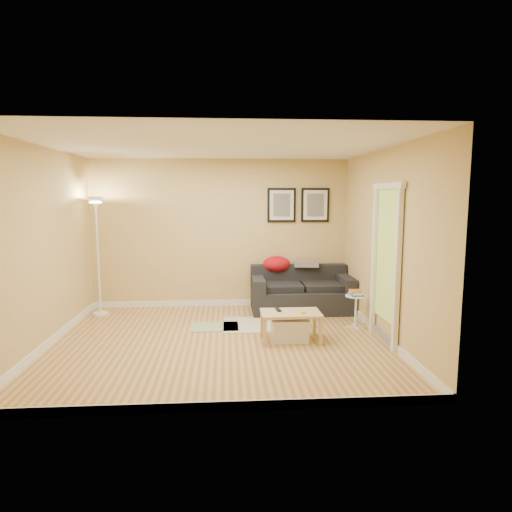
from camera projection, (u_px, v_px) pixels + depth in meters
name	position (u px, v px, depth m)	size (l,w,h in m)	color
floor	(220.00, 341.00, 6.02)	(4.50, 4.50, 0.00)	tan
ceiling	(218.00, 145.00, 5.67)	(4.50, 4.50, 0.00)	white
wall_back	(220.00, 234.00, 7.82)	(4.50, 4.50, 0.00)	#D9BC6F
wall_front	(216.00, 272.00, 3.87)	(4.50, 4.50, 0.00)	#D9BC6F
wall_left	(43.00, 248.00, 5.69)	(4.00, 4.00, 0.00)	#D9BC6F
wall_right	(385.00, 245.00, 6.00)	(4.00, 4.00, 0.00)	#D9BC6F
baseboard_back	(221.00, 303.00, 7.98)	(4.50, 0.02, 0.10)	white
baseboard_front	(217.00, 406.00, 4.04)	(4.50, 0.02, 0.10)	white
baseboard_left	(50.00, 341.00, 5.86)	(0.02, 4.00, 0.10)	white
baseboard_right	(381.00, 334.00, 6.17)	(0.02, 4.00, 0.10)	white
sofa	(302.00, 289.00, 7.58)	(1.70, 0.90, 0.75)	black
red_throw	(277.00, 264.00, 7.78)	(0.48, 0.36, 0.28)	red
plaid_throw	(306.00, 264.00, 7.79)	(0.42, 0.26, 0.10)	tan
framed_print_left	(282.00, 205.00, 7.80)	(0.50, 0.04, 0.60)	black
framed_print_right	(315.00, 205.00, 7.85)	(0.50, 0.04, 0.60)	black
area_rug	(264.00, 324.00, 6.80)	(1.25, 0.85, 0.01)	beige
green_runner	(215.00, 327.00, 6.66)	(0.70, 0.50, 0.01)	#668C4C
coffee_table	(291.00, 326.00, 6.02)	(0.80, 0.49, 0.40)	tan
remote_control	(278.00, 310.00, 6.06)	(0.05, 0.16, 0.02)	black
tape_roll	(303.00, 313.00, 5.89)	(0.07, 0.07, 0.03)	yellow
storage_bin	(290.00, 329.00, 6.04)	(0.50, 0.37, 0.31)	white
side_table	(356.00, 312.00, 6.61)	(0.32, 0.32, 0.49)	white
book_stack	(356.00, 293.00, 6.58)	(0.18, 0.23, 0.07)	#3955AB
floor_lamp	(98.00, 259.00, 7.26)	(0.25, 0.25, 1.96)	white
doorway	(385.00, 267.00, 5.88)	(0.12, 1.01, 2.13)	white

